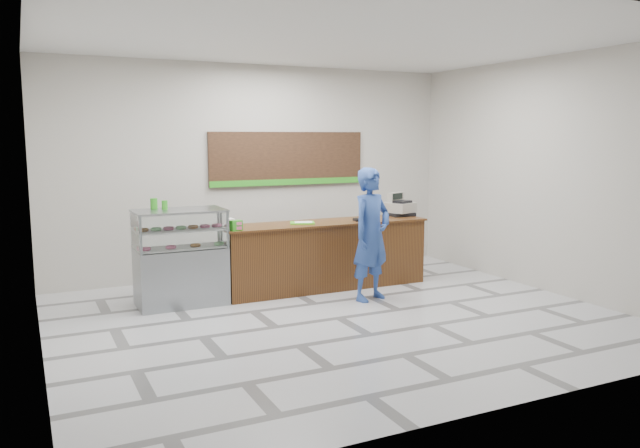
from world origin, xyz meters
name	(u,v)px	position (x,y,z in m)	size (l,w,h in m)	color
floor	(339,318)	(0.00, 0.00, 0.00)	(7.00, 7.00, 0.00)	#BCBCC1
back_wall	(257,171)	(0.00, 3.00, 1.75)	(7.00, 7.00, 0.00)	#BAB5AB
ceiling	(340,38)	(0.00, 0.00, 3.50)	(7.00, 7.00, 0.00)	silver
sales_counter	(325,255)	(0.55, 1.55, 0.52)	(3.26, 0.76, 1.03)	#583414
display_case	(181,257)	(-1.67, 1.55, 0.68)	(1.22, 0.72, 1.33)	gray
menu_board	(288,159)	(0.55, 2.96, 1.93)	(2.80, 0.06, 0.90)	black
cash_register	(399,207)	(1.99, 1.70, 1.17)	(0.51, 0.53, 0.38)	black
card_terminal	(357,220)	(1.03, 1.41, 1.05)	(0.08, 0.15, 0.04)	black
serving_tray	(302,223)	(0.17, 1.54, 1.04)	(0.43, 0.37, 0.02)	#52CF1C
napkin_box	(228,223)	(-0.95, 1.64, 1.09)	(0.15, 0.15, 0.13)	white
straw_cup	(227,223)	(-0.95, 1.70, 1.09)	(0.08, 0.08, 0.11)	silver
promo_box	(236,226)	(-0.95, 1.28, 1.10)	(0.16, 0.11, 0.14)	green
donut_decal	(366,221)	(1.14, 1.31, 1.03)	(0.17, 0.17, 0.00)	#D95684
green_cup_left	(154,204)	(-1.96, 1.77, 1.40)	(0.10, 0.10, 0.15)	green
green_cup_right	(165,205)	(-1.84, 1.66, 1.39)	(0.08, 0.08, 0.12)	green
customer	(371,234)	(0.84, 0.64, 0.95)	(0.69, 0.45, 1.89)	#2A4995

